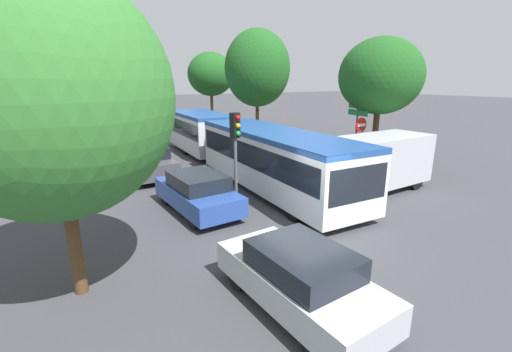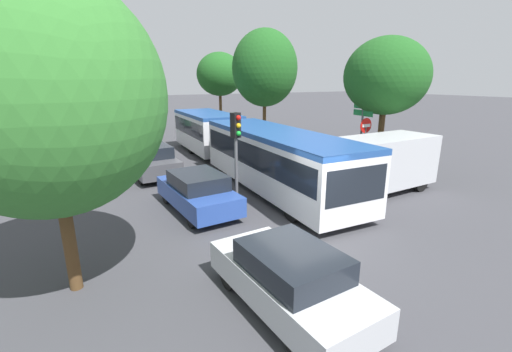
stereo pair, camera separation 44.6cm
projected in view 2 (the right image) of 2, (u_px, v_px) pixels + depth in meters
ground_plane at (306, 244)px, 9.78m from camera, size 200.00×200.00×0.00m
articulated_bus at (241, 143)px, 17.28m from camera, size 3.57×17.16×2.53m
city_bus_rear at (92, 106)px, 43.35m from camera, size 2.53×11.06×2.38m
queued_car_silver at (289, 279)px, 6.85m from camera, size 1.81×3.97×1.36m
queued_car_blue at (198, 192)px, 12.11m from camera, size 1.87×4.09×1.40m
queued_car_graphite at (150, 160)px, 16.60m from camera, size 2.03×4.43×1.52m
queued_car_black at (130, 141)px, 21.75m from camera, size 2.06×4.51×1.54m
queued_car_white at (115, 130)px, 26.53m from camera, size 2.05×4.48×1.53m
queued_car_green at (106, 123)px, 31.27m from camera, size 1.94×4.24×1.45m
white_van at (383, 163)px, 14.08m from camera, size 5.03×2.07×2.31m
traffic_light at (236, 138)px, 12.39m from camera, size 0.38×0.40×3.40m
no_entry_sign at (365, 138)px, 16.10m from camera, size 0.70×0.08×2.82m
direction_sign_post at (362, 121)px, 16.81m from camera, size 0.26×1.39×3.60m
tree_left_near at (46, 97)px, 6.58m from camera, size 4.57×4.57×6.59m
tree_left_mid at (61, 69)px, 15.77m from camera, size 4.20×4.20×7.09m
tree_left_far at (58, 80)px, 23.68m from camera, size 4.58×4.58×7.37m
tree_right_near at (386, 76)px, 16.15m from camera, size 3.96×3.96×6.50m
tree_right_mid at (265, 68)px, 24.85m from camera, size 4.76×4.76×8.08m
tree_right_far at (220, 74)px, 32.16m from camera, size 4.31×4.31×7.04m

